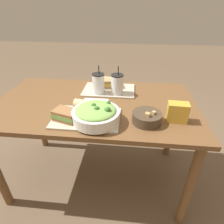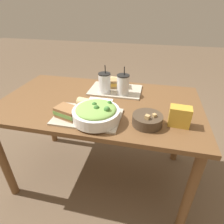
# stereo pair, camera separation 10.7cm
# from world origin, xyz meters

# --- Properties ---
(ground_plane) EXTENTS (12.00, 12.00, 0.00)m
(ground_plane) POSITION_xyz_m (0.00, 0.00, 0.00)
(ground_plane) COLOR brown
(dining_table) EXTENTS (1.42, 0.81, 0.75)m
(dining_table) POSITION_xyz_m (0.00, 0.00, 0.65)
(dining_table) COLOR brown
(dining_table) RESTS_ON ground_plane
(tray_near) EXTENTS (0.40, 0.27, 0.01)m
(tray_near) POSITION_xyz_m (-0.01, -0.22, 0.76)
(tray_near) COLOR #BCB29E
(tray_near) RESTS_ON dining_table
(tray_far) EXTENTS (0.40, 0.27, 0.01)m
(tray_far) POSITION_xyz_m (0.08, 0.20, 0.76)
(tray_far) COLOR #BCB29E
(tray_far) RESTS_ON dining_table
(salad_bowl) EXTENTS (0.28, 0.28, 0.11)m
(salad_bowl) POSITION_xyz_m (0.06, -0.25, 0.81)
(salad_bowl) COLOR white
(salad_bowl) RESTS_ON tray_near
(soup_bowl) EXTENTS (0.17, 0.17, 0.08)m
(soup_bowl) POSITION_xyz_m (0.35, -0.22, 0.78)
(soup_bowl) COLOR #473828
(soup_bowl) RESTS_ON dining_table
(sandwich_near) EXTENTS (0.17, 0.13, 0.06)m
(sandwich_near) POSITION_xyz_m (-0.12, -0.26, 0.79)
(sandwich_near) COLOR olive
(sandwich_near) RESTS_ON tray_near
(baguette_near) EXTENTS (0.15, 0.09, 0.07)m
(baguette_near) POSITION_xyz_m (-0.03, -0.13, 0.79)
(baguette_near) COLOR #DBBC84
(baguette_near) RESTS_ON tray_near
(sandwich_far) EXTENTS (0.17, 0.12, 0.06)m
(sandwich_far) POSITION_xyz_m (0.08, 0.26, 0.79)
(sandwich_far) COLOR tan
(sandwich_far) RESTS_ON tray_far
(baguette_far) EXTENTS (0.14, 0.09, 0.07)m
(baguette_far) POSITION_xyz_m (0.08, 0.30, 0.79)
(baguette_far) COLOR #DBBC84
(baguette_far) RESTS_ON tray_far
(drink_cup_dark) EXTENTS (0.09, 0.09, 0.21)m
(drink_cup_dark) POSITION_xyz_m (0.01, 0.13, 0.83)
(drink_cup_dark) COLOR silver
(drink_cup_dark) RESTS_ON tray_far
(drink_cup_red) EXTENTS (0.09, 0.09, 0.21)m
(drink_cup_red) POSITION_xyz_m (0.15, 0.13, 0.83)
(drink_cup_red) COLOR silver
(drink_cup_red) RESTS_ON tray_far
(chip_bag) EXTENTS (0.12, 0.08, 0.12)m
(chip_bag) POSITION_xyz_m (0.53, -0.19, 0.81)
(chip_bag) COLOR gold
(chip_bag) RESTS_ON dining_table
(napkin_folded) EXTENTS (0.18, 0.12, 0.00)m
(napkin_folded) POSITION_xyz_m (0.01, -0.01, 0.75)
(napkin_folded) COLOR white
(napkin_folded) RESTS_ON dining_table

